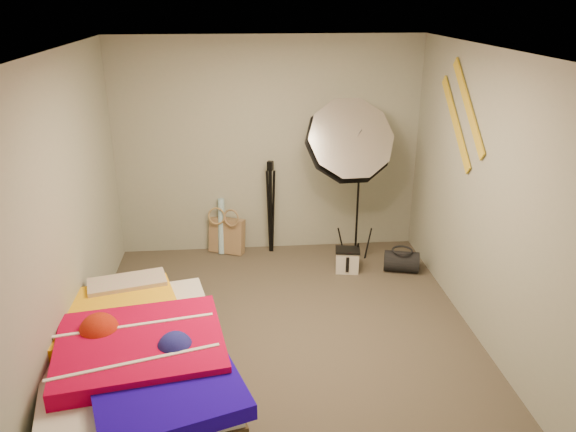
{
  "coord_description": "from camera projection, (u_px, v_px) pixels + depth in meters",
  "views": [
    {
      "loc": [
        -0.34,
        -4.28,
        2.89
      ],
      "look_at": [
        0.1,
        0.6,
        0.95
      ],
      "focal_mm": 35.0,
      "sensor_mm": 36.0,
      "label": 1
    }
  ],
  "objects": [
    {
      "name": "tote_bag",
      "position": [
        227.0,
        235.0,
        6.7
      ],
      "size": [
        0.46,
        0.33,
        0.43
      ],
      "primitive_type": "cube",
      "rotation": [
        -0.14,
        0.0,
        -0.41
      ],
      "color": "#9F805C",
      "rests_on": "floor"
    },
    {
      "name": "camera_case",
      "position": [
        347.0,
        261.0,
        6.25
      ],
      "size": [
        0.28,
        0.22,
        0.25
      ],
      "primitive_type": "cube",
      "rotation": [
        0.0,
        0.0,
        -0.16
      ],
      "color": "beige",
      "rests_on": "floor"
    },
    {
      "name": "wall_left",
      "position": [
        63.0,
        216.0,
        4.45
      ],
      "size": [
        0.0,
        4.0,
        4.0
      ],
      "primitive_type": "plane",
      "rotation": [
        1.57,
        0.0,
        1.57
      ],
      "color": "#979A8B",
      "rests_on": "floor"
    },
    {
      "name": "photo_umbrella",
      "position": [
        349.0,
        143.0,
        5.93
      ],
      "size": [
        1.15,
        0.84,
        2.0
      ],
      "color": "black",
      "rests_on": "floor"
    },
    {
      "name": "bed",
      "position": [
        136.0,
        360.0,
        4.3
      ],
      "size": [
        1.76,
        2.23,
        0.56
      ],
      "color": "#3F311D",
      "rests_on": "floor"
    },
    {
      "name": "ceiling",
      "position": [
        282.0,
        51.0,
        4.14
      ],
      "size": [
        4.0,
        4.0,
        0.0
      ],
      "primitive_type": "plane",
      "rotation": [
        3.14,
        0.0,
        0.0
      ],
      "color": "silver",
      "rests_on": "wall_back"
    },
    {
      "name": "wrapping_roll",
      "position": [
        221.0,
        226.0,
        6.65
      ],
      "size": [
        0.1,
        0.2,
        0.66
      ],
      "primitive_type": "cylinder",
      "rotation": [
        -0.17,
        0.0,
        -0.16
      ],
      "color": "#499EC5",
      "rests_on": "floor"
    },
    {
      "name": "wall_right",
      "position": [
        488.0,
        203.0,
        4.74
      ],
      "size": [
        0.0,
        4.0,
        4.0
      ],
      "primitive_type": "plane",
      "rotation": [
        1.57,
        0.0,
        -1.57
      ],
      "color": "#979A8B",
      "rests_on": "floor"
    },
    {
      "name": "floor",
      "position": [
        283.0,
        339.0,
        5.06
      ],
      "size": [
        4.0,
        4.0,
        0.0
      ],
      "primitive_type": "plane",
      "color": "#4B4338",
      "rests_on": "ground"
    },
    {
      "name": "duffel_bag",
      "position": [
        401.0,
        261.0,
        6.25
      ],
      "size": [
        0.43,
        0.32,
        0.23
      ],
      "primitive_type": "cylinder",
      "rotation": [
        0.0,
        1.57,
        -0.26
      ],
      "color": "black",
      "rests_on": "floor"
    },
    {
      "name": "wall_back",
      "position": [
        268.0,
        148.0,
        6.45
      ],
      "size": [
        3.5,
        0.0,
        3.5
      ],
      "primitive_type": "plane",
      "rotation": [
        1.57,
        0.0,
        0.0
      ],
      "color": "#979A8B",
      "rests_on": "floor"
    },
    {
      "name": "wall_stripe_lower",
      "position": [
        456.0,
        123.0,
        5.35
      ],
      "size": [
        0.02,
        0.91,
        0.78
      ],
      "primitive_type": "cube",
      "rotation": [
        0.7,
        0.0,
        0.0
      ],
      "color": "gold",
      "rests_on": "wall_right"
    },
    {
      "name": "wall_stripe_upper",
      "position": [
        468.0,
        107.0,
        5.04
      ],
      "size": [
        0.02,
        0.91,
        0.78
      ],
      "primitive_type": "cube",
      "rotation": [
        0.7,
        0.0,
        0.0
      ],
      "color": "gold",
      "rests_on": "wall_right"
    },
    {
      "name": "camera_tripod",
      "position": [
        271.0,
        201.0,
        6.55
      ],
      "size": [
        0.08,
        0.08,
        1.12
      ],
      "color": "black",
      "rests_on": "floor"
    },
    {
      "name": "wall_front",
      "position": [
        316.0,
        354.0,
        2.75
      ],
      "size": [
        3.5,
        0.0,
        3.5
      ],
      "primitive_type": "plane",
      "rotation": [
        -1.57,
        0.0,
        0.0
      ],
      "color": "#979A8B",
      "rests_on": "floor"
    }
  ]
}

